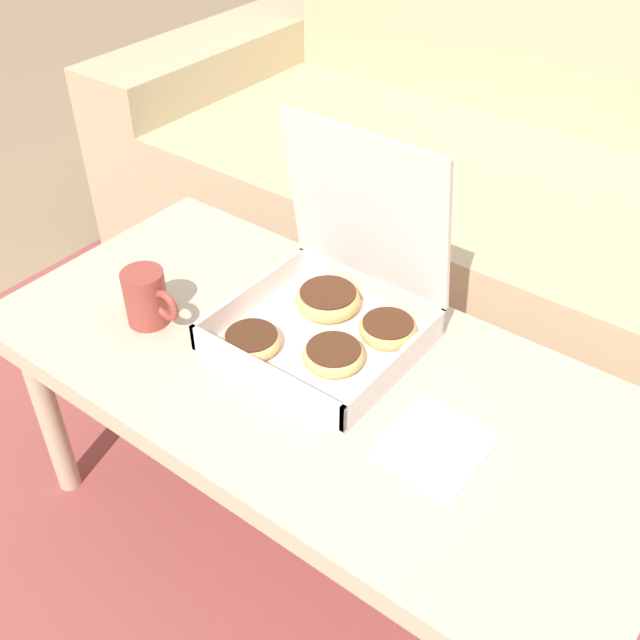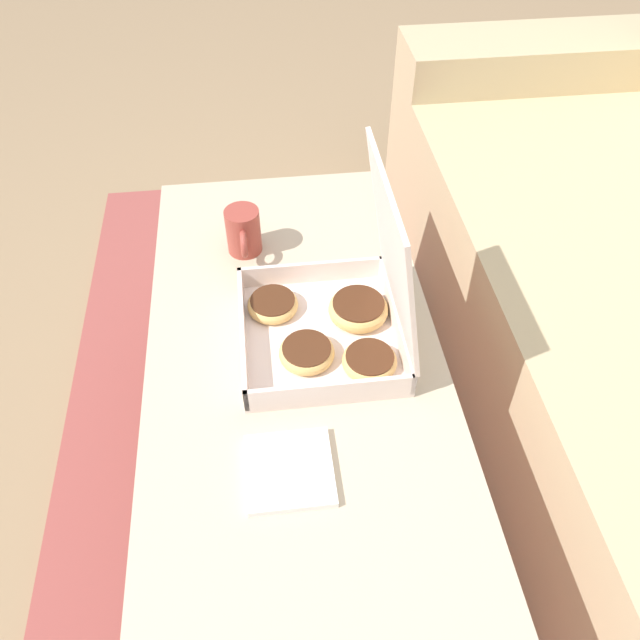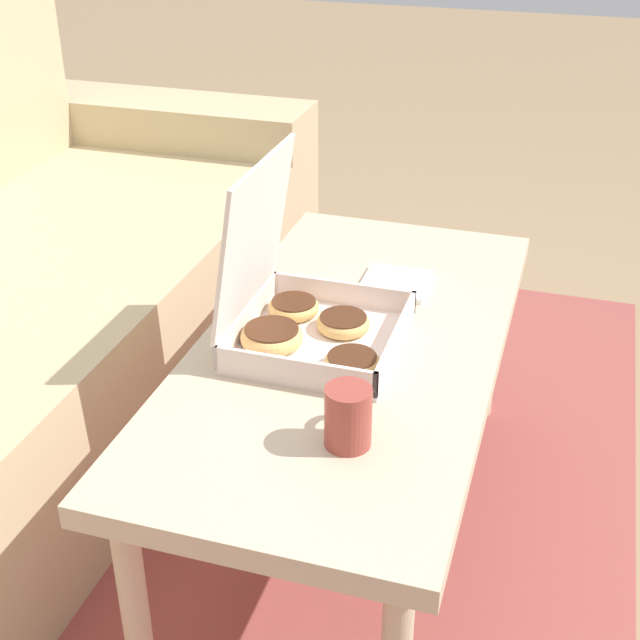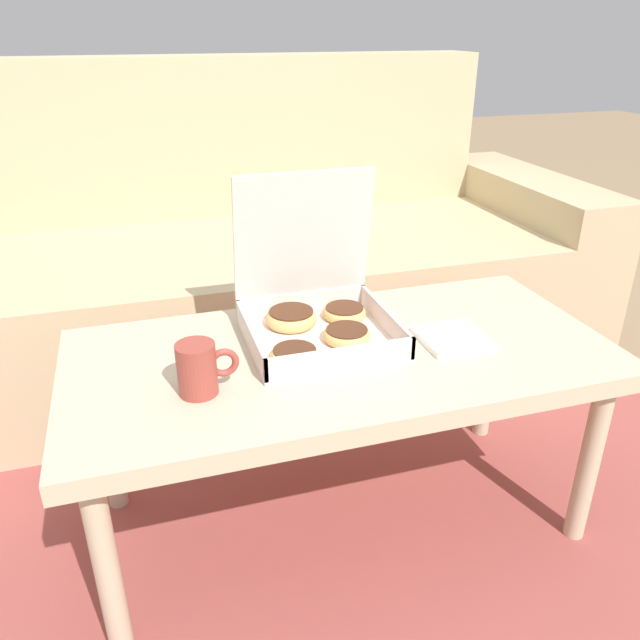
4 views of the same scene
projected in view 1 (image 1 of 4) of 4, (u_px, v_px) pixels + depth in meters
ground_plane at (337, 519)px, 1.51m from camera, size 12.00×12.00×0.00m
area_rug at (416, 430)px, 1.69m from camera, size 2.39×1.87×0.01m
couch at (544, 212)px, 1.84m from camera, size 2.27×0.89×0.97m
coffee_table at (317, 390)px, 1.21m from camera, size 1.11×0.53×0.46m
pastry_box at (332, 306)px, 1.21m from camera, size 0.30×0.29×0.34m
coffee_mug at (147, 298)px, 1.24m from camera, size 0.11×0.07×0.10m
napkin_stack at (437, 444)px, 1.05m from camera, size 0.13×0.13×0.01m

